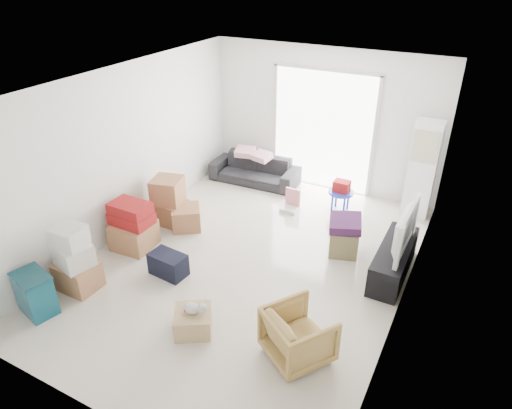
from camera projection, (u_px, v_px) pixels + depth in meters
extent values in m
cube|color=beige|center=(248.00, 268.00, 7.01)|extent=(4.50, 6.00, 0.24)
cube|color=white|center=(246.00, 75.00, 5.59)|extent=(4.50, 6.00, 0.24)
cube|color=white|center=(326.00, 118.00, 8.71)|extent=(4.50, 0.24, 2.70)
cube|color=white|center=(72.00, 325.00, 3.88)|extent=(4.50, 0.24, 2.70)
cube|color=white|center=(117.00, 152.00, 7.26)|extent=(0.24, 6.00, 2.70)
cube|color=white|center=(425.00, 224.00, 5.33)|extent=(0.24, 6.00, 2.70)
cube|color=white|center=(322.00, 131.00, 8.70)|extent=(2.00, 0.01, 2.30)
cube|color=silver|center=(275.00, 123.00, 9.10)|extent=(0.06, 0.04, 2.30)
cube|color=silver|center=(374.00, 139.00, 8.29)|extent=(0.06, 0.04, 2.30)
cube|color=silver|center=(327.00, 69.00, 8.14)|extent=(2.10, 0.04, 0.06)
cube|color=white|center=(422.00, 170.00, 7.79)|extent=(0.45, 0.30, 1.75)
cube|color=black|center=(393.00, 260.00, 6.59)|extent=(0.42, 1.40, 0.47)
imported|color=black|center=(397.00, 243.00, 6.44)|extent=(0.67, 1.13, 0.15)
imported|color=#242429|center=(255.00, 166.00, 9.21)|extent=(1.81, 0.61, 0.70)
cube|color=#B8868E|center=(245.00, 145.00, 9.11)|extent=(0.42, 0.36, 0.11)
cube|color=#B8868E|center=(262.00, 150.00, 8.91)|extent=(0.36, 0.32, 0.11)
imported|color=#AA864B|center=(299.00, 333.00, 5.17)|extent=(0.92, 0.91, 0.70)
cube|color=#0D4759|center=(38.00, 303.00, 5.93)|extent=(0.56, 0.45, 0.27)
cube|color=#0D4759|center=(33.00, 286.00, 5.80)|extent=(0.56, 0.45, 0.27)
cube|color=#0C333D|center=(30.00, 277.00, 5.72)|extent=(0.58, 0.47, 0.04)
cube|color=#B37650|center=(78.00, 276.00, 6.33)|extent=(0.54, 0.45, 0.40)
cube|color=white|center=(73.00, 254.00, 6.15)|extent=(0.58, 0.51, 0.31)
cube|color=white|center=(69.00, 236.00, 6.01)|extent=(0.42, 0.38, 0.27)
cube|color=#B37650|center=(134.00, 235.00, 7.22)|extent=(0.62, 0.62, 0.42)
cube|color=#A21D14|center=(132.00, 218.00, 7.07)|extent=(0.64, 0.43, 0.19)
cube|color=#A21D14|center=(130.00, 208.00, 6.98)|extent=(0.62, 0.41, 0.17)
cube|color=#B37650|center=(170.00, 212.00, 7.89)|extent=(0.56, 0.47, 0.40)
cube|color=#B37650|center=(167.00, 190.00, 7.69)|extent=(0.58, 0.58, 0.43)
cube|color=#B37650|center=(186.00, 218.00, 7.72)|extent=(0.65, 0.65, 0.39)
cube|color=black|center=(168.00, 264.00, 6.61)|extent=(0.56, 0.36, 0.34)
cube|color=olive|center=(344.00, 241.00, 7.06)|extent=(0.54, 0.54, 0.43)
cube|color=#3F1D49|center=(345.00, 225.00, 6.92)|extent=(0.59, 0.59, 0.14)
cylinder|color=#2035CF|center=(341.00, 192.00, 8.16)|extent=(0.45, 0.45, 0.04)
cylinder|color=#2035CF|center=(348.00, 200.00, 8.30)|extent=(0.04, 0.04, 0.35)
cylinder|color=#2035CF|center=(336.00, 198.00, 8.39)|extent=(0.04, 0.04, 0.35)
cylinder|color=#2035CF|center=(332.00, 203.00, 8.21)|extent=(0.04, 0.04, 0.35)
cylinder|color=#2035CF|center=(344.00, 206.00, 8.12)|extent=(0.04, 0.04, 0.35)
cube|color=#A21D14|center=(342.00, 186.00, 8.10)|extent=(0.28, 0.22, 0.20)
cube|color=silver|center=(290.00, 209.00, 8.29)|extent=(0.31, 0.27, 0.08)
cube|color=#D97A84|center=(293.00, 197.00, 8.28)|extent=(0.28, 0.05, 0.33)
cube|color=tan|center=(193.00, 321.00, 5.62)|extent=(0.60, 0.60, 0.29)
ellipsoid|color=#B2ADA8|center=(192.00, 308.00, 5.52)|extent=(0.23, 0.16, 0.12)
cube|color=red|center=(192.00, 308.00, 5.52)|extent=(0.18, 0.16, 0.03)
sphere|color=#B2ADA8|center=(202.00, 308.00, 5.48)|extent=(0.12, 0.12, 0.12)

